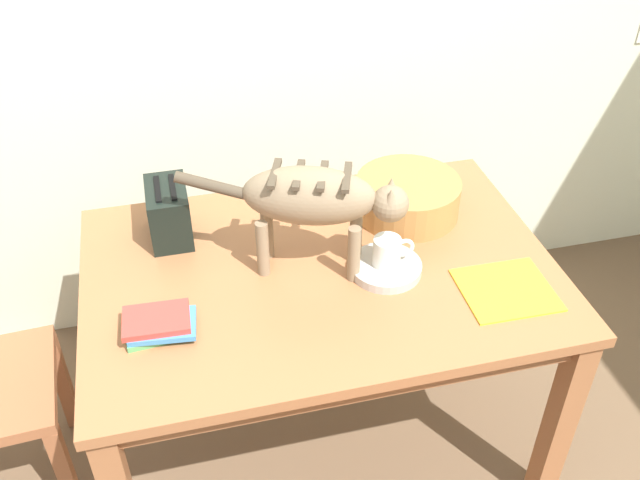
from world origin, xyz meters
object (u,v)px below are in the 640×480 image
(book_stack, at_px, (159,324))
(magazine, at_px, (506,290))
(wicker_basket, at_px, (408,196))
(saucer_bowl, at_px, (386,267))
(toaster, at_px, (169,212))
(dining_table, at_px, (320,290))
(coffee_mug, at_px, (388,251))
(cat, at_px, (316,200))

(book_stack, bearing_deg, magazine, -4.20)
(magazine, bearing_deg, wicker_basket, 109.74)
(saucer_bowl, xyz_separation_m, toaster, (-0.58, 0.32, 0.07))
(dining_table, relative_size, coffee_mug, 11.17)
(cat, distance_m, coffee_mug, 0.26)
(book_stack, relative_size, wicker_basket, 0.59)
(magazine, distance_m, book_stack, 0.95)
(dining_table, xyz_separation_m, wicker_basket, (0.34, 0.20, 0.15))
(magazine, relative_size, toaster, 1.26)
(dining_table, height_order, book_stack, book_stack)
(dining_table, distance_m, saucer_bowl, 0.21)
(dining_table, relative_size, wicker_basket, 4.11)
(saucer_bowl, distance_m, book_stack, 0.65)
(book_stack, bearing_deg, wicker_basket, 23.98)
(magazine, xyz_separation_m, wicker_basket, (-0.14, 0.43, 0.06))
(dining_table, relative_size, magazine, 5.38)
(cat, relative_size, saucer_bowl, 2.95)
(coffee_mug, distance_m, wicker_basket, 0.31)
(saucer_bowl, bearing_deg, book_stack, -171.90)
(cat, relative_size, book_stack, 3.13)
(dining_table, relative_size, toaster, 6.79)
(magazine, xyz_separation_m, book_stack, (-0.95, 0.07, 0.02))
(magazine, bearing_deg, cat, 156.10)
(book_stack, xyz_separation_m, toaster, (0.06, 0.41, 0.06))
(dining_table, height_order, saucer_bowl, saucer_bowl)
(book_stack, relative_size, toaster, 0.98)
(coffee_mug, height_order, magazine, coffee_mug)
(toaster, bearing_deg, dining_table, -32.80)
(toaster, bearing_deg, coffee_mug, -28.75)
(dining_table, distance_m, wicker_basket, 0.42)
(cat, xyz_separation_m, magazine, (0.49, -0.23, -0.23))
(saucer_bowl, relative_size, wicker_basket, 0.63)
(cat, xyz_separation_m, toaster, (-0.39, 0.26, -0.15))
(cat, xyz_separation_m, book_stack, (-0.46, -0.16, -0.21))
(coffee_mug, bearing_deg, saucer_bowl, 180.00)
(cat, bearing_deg, book_stack, -51.40)
(dining_table, distance_m, coffee_mug, 0.25)
(coffee_mug, bearing_deg, wicker_basket, 60.09)
(dining_table, height_order, magazine, magazine)
(saucer_bowl, height_order, coffee_mug, coffee_mug)
(toaster, bearing_deg, wicker_basket, -4.37)
(coffee_mug, bearing_deg, magazine, -28.60)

